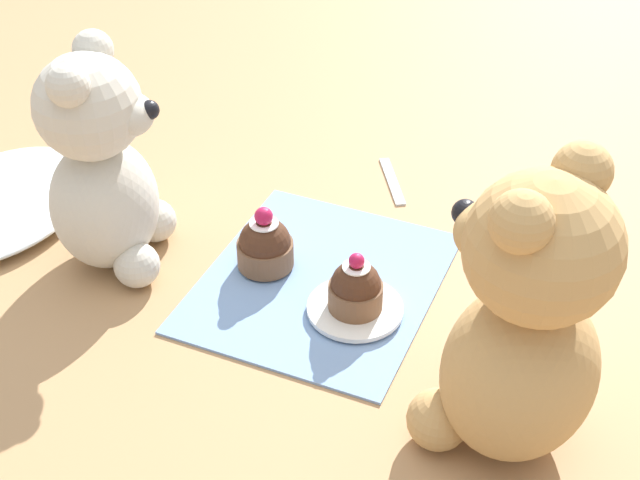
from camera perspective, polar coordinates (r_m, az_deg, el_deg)
The scene contains 8 objects.
ground_plane at distance 0.92m, azimuth 0.00°, elevation -2.78°, with size 4.00×4.00×0.00m, color tan.
knitted_placemat at distance 0.92m, azimuth 0.00°, elevation -2.63°, with size 0.27×0.23×0.01m, color #7A9ED1.
teddy_bear_cream at distance 0.91m, azimuth -13.76°, elevation 4.51°, with size 0.15×0.14×0.24m.
teddy_bear_tan at distance 0.70m, azimuth 12.87°, elevation -5.32°, with size 0.17×0.16×0.27m.
cupcake_near_cream_bear at distance 0.92m, azimuth -3.44°, elevation -0.26°, with size 0.06×0.06×0.07m.
saucer_plate at distance 0.88m, azimuth 2.26°, elevation -4.38°, with size 0.10×0.10×0.01m, color white.
cupcake_near_tan_bear at distance 0.86m, azimuth 2.30°, elevation -3.14°, with size 0.05×0.05×0.06m.
teaspoon at distance 1.07m, azimuth 4.65°, elevation 3.83°, with size 0.10×0.01×0.01m, color silver.
Camera 1 is at (-0.65, -0.28, 0.59)m, focal length 50.00 mm.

